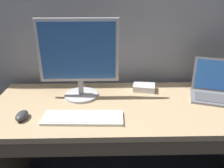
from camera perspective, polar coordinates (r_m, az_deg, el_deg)
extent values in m
cube|color=tan|center=(1.41, 5.56, -5.77)|extent=(1.78, 0.66, 0.03)
cube|color=brown|center=(1.76, -25.54, -15.82)|extent=(0.05, 0.61, 0.69)
cube|color=brown|center=(1.19, 7.21, -15.89)|extent=(1.71, 0.02, 0.09)
cube|color=slate|center=(1.60, 25.39, -3.47)|extent=(0.37, 0.29, 0.01)
cube|color=#505054|center=(1.58, 25.49, -3.35)|extent=(0.30, 0.21, 0.00)
cube|color=slate|center=(1.66, 25.63, 2.06)|extent=(0.32, 0.14, 0.22)
cube|color=#28569E|center=(1.65, 25.65, 2.02)|extent=(0.28, 0.12, 0.20)
cylinder|color=#B7B7BC|center=(1.50, -7.92, -2.82)|extent=(0.22, 0.22, 0.02)
cylinder|color=#B7B7BC|center=(1.48, -8.05, -0.76)|extent=(0.03, 0.03, 0.10)
cube|color=#B7B7BC|center=(1.38, -8.70, 8.40)|extent=(0.50, 0.02, 0.39)
cube|color=#28569E|center=(1.37, -8.77, 8.24)|extent=(0.46, 0.00, 0.35)
cube|color=white|center=(1.26, -7.49, -8.66)|extent=(0.45, 0.16, 0.02)
cube|color=silver|center=(1.25, -7.51, -8.32)|extent=(0.42, 0.13, 0.00)
ellipsoid|color=#38383D|center=(1.34, -22.24, -7.55)|extent=(0.07, 0.11, 0.04)
cube|color=silver|center=(1.58, 8.22, -0.90)|extent=(0.17, 0.13, 0.04)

